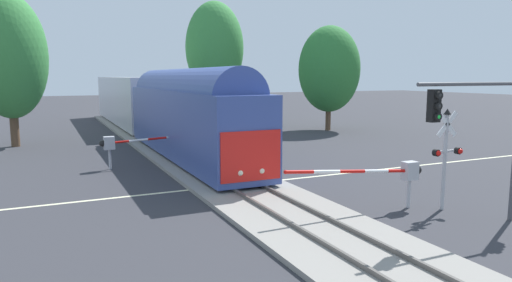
# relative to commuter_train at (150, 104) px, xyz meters

# --- Properties ---
(ground_plane) EXTENTS (220.00, 220.00, 0.00)m
(ground_plane) POSITION_rel_commuter_train_xyz_m (-0.00, -17.88, -2.79)
(ground_plane) COLOR #333338
(road_centre_stripe) EXTENTS (44.00, 0.20, 0.01)m
(road_centre_stripe) POSITION_rel_commuter_train_xyz_m (-0.00, -17.88, -2.79)
(road_centre_stripe) COLOR beige
(road_centre_stripe) RESTS_ON ground
(railway_track) EXTENTS (4.40, 80.00, 0.32)m
(railway_track) POSITION_rel_commuter_train_xyz_m (-0.00, -17.88, -2.69)
(railway_track) COLOR gray
(railway_track) RESTS_ON ground
(commuter_train) EXTENTS (3.04, 42.90, 5.16)m
(commuter_train) POSITION_rel_commuter_train_xyz_m (0.00, 0.00, 0.00)
(commuter_train) COLOR #384C93
(commuter_train) RESTS_ON railway_track
(crossing_gate_near) EXTENTS (6.00, 0.40, 1.94)m
(crossing_gate_near) POSITION_rel_commuter_train_xyz_m (4.03, -24.11, -1.35)
(crossing_gate_near) COLOR #B7B7BC
(crossing_gate_near) RESTS_ON ground
(crossing_signal_mast) EXTENTS (1.36, 0.44, 3.84)m
(crossing_signal_mast) POSITION_rel_commuter_train_xyz_m (5.71, -24.87, -0.44)
(crossing_signal_mast) COLOR #B2B2B7
(crossing_signal_mast) RESTS_ON ground
(crossing_gate_far) EXTENTS (5.81, 0.40, 1.80)m
(crossing_gate_far) POSITION_rel_commuter_train_xyz_m (-4.08, -11.64, -1.38)
(crossing_gate_far) COLOR #B7B7BC
(crossing_gate_far) RESTS_ON ground
(traffic_signal_near_right) EXTENTS (5.02, 0.38, 5.03)m
(traffic_signal_near_right) POSITION_rel_commuter_train_xyz_m (5.50, -26.84, 1.00)
(traffic_signal_near_right) COLOR #4C4C51
(traffic_signal_near_right) RESTS_ON ground
(traffic_signal_far_side) EXTENTS (0.53, 0.38, 5.08)m
(traffic_signal_far_side) POSITION_rel_commuter_train_xyz_m (5.63, -8.45, 0.62)
(traffic_signal_far_side) COLOR #4C4C51
(traffic_signal_far_side) RESTS_ON ground
(maple_right_background) EXTENTS (5.66, 5.66, 9.64)m
(maple_right_background) POSITION_rel_commuter_train_xyz_m (16.35, -1.14, 2.88)
(maple_right_background) COLOR brown
(maple_right_background) RESTS_ON ground
(elm_centre_background) EXTENTS (5.56, 5.56, 12.11)m
(elm_centre_background) POSITION_rel_commuter_train_xyz_m (7.43, 5.17, 4.90)
(elm_centre_background) COLOR #4C3828
(elm_centre_background) RESTS_ON ground
(oak_behind_train) EXTENTS (5.09, 5.09, 10.81)m
(oak_behind_train) POSITION_rel_commuter_train_xyz_m (-9.80, -0.20, 3.60)
(oak_behind_train) COLOR brown
(oak_behind_train) RESTS_ON ground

